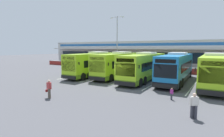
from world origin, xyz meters
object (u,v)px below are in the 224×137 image
object	(u,v)px
coach_bus_rightmost	(214,71)
pedestrian_child	(172,93)
lamp_post_west	(117,39)
coach_bus_right_centre	(176,68)
coach_bus_left_centre	(119,65)
coach_bus_centre	(144,67)
pedestrian_in_dark_coat	(194,105)
coach_bus_leftmost	(95,64)
pedestrian_with_handbag	(49,88)

from	to	relation	value
coach_bus_rightmost	pedestrian_child	bearing A→B (deg)	-109.28
lamp_post_west	pedestrian_child	bearing A→B (deg)	-49.23
coach_bus_right_centre	coach_bus_rightmost	world-z (taller)	same
coach_bus_left_centre	coach_bus_centre	world-z (taller)	same
pedestrian_child	pedestrian_in_dark_coat	bearing A→B (deg)	-58.34
coach_bus_leftmost	pedestrian_child	xyz separation A→B (m)	(13.69, -7.60, -1.24)
coach_bus_rightmost	lamp_post_west	distance (m)	21.92
coach_bus_centre	lamp_post_west	bearing A→B (deg)	134.11
coach_bus_centre	pedestrian_with_handbag	xyz separation A→B (m)	(-3.74, -12.79, -0.93)
lamp_post_west	coach_bus_left_centre	bearing A→B (deg)	-58.51
coach_bus_centre	pedestrian_with_handbag	size ratio (longest dim) A/B	7.54
coach_bus_leftmost	coach_bus_left_centre	world-z (taller)	same
coach_bus_right_centre	lamp_post_west	xyz separation A→B (m)	(-14.42, 9.81, 4.50)
pedestrian_with_handbag	coach_bus_right_centre	bearing A→B (deg)	60.59
pedestrian_with_handbag	pedestrian_in_dark_coat	bearing A→B (deg)	7.93
coach_bus_right_centre	pedestrian_with_handbag	bearing A→B (deg)	-119.41
pedestrian_in_dark_coat	lamp_post_west	world-z (taller)	lamp_post_west
coach_bus_centre	coach_bus_right_centre	distance (m)	4.11
coach_bus_left_centre	coach_bus_rightmost	xyz separation A→B (m)	(12.69, -0.75, 0.00)
pedestrian_with_handbag	lamp_post_west	bearing A→B (deg)	105.84
coach_bus_left_centre	pedestrian_with_handbag	bearing A→B (deg)	-87.16
coach_bus_left_centre	coach_bus_right_centre	world-z (taller)	same
coach_bus_left_centre	pedestrian_child	size ratio (longest dim) A/B	12.16
pedestrian_in_dark_coat	pedestrian_child	distance (m)	4.12
coach_bus_right_centre	coach_bus_centre	bearing A→B (deg)	-166.75
coach_bus_left_centre	pedestrian_in_dark_coat	distance (m)	17.17
coach_bus_rightmost	pedestrian_in_dark_coat	distance (m)	11.47
coach_bus_leftmost	lamp_post_west	world-z (taller)	lamp_post_west
lamp_post_west	pedestrian_in_dark_coat	bearing A→B (deg)	-50.54
coach_bus_left_centre	coach_bus_centre	distance (m)	4.53
pedestrian_child	lamp_post_west	world-z (taller)	lamp_post_west
coach_bus_rightmost	pedestrian_in_dark_coat	xyz separation A→B (m)	(-0.61, -11.42, -0.91)
coach_bus_centre	pedestrian_in_dark_coat	world-z (taller)	coach_bus_centre
coach_bus_centre	coach_bus_right_centre	xyz separation A→B (m)	(4.00, 0.94, 0.00)
pedestrian_child	coach_bus_leftmost	bearing A→B (deg)	150.95
pedestrian_child	coach_bus_left_centre	bearing A→B (deg)	138.84
coach_bus_left_centre	pedestrian_child	xyz separation A→B (m)	(9.92, -8.67, -1.24)
coach_bus_rightmost	pedestrian_with_handbag	world-z (taller)	coach_bus_rightmost
coach_bus_right_centre	pedestrian_with_handbag	size ratio (longest dim) A/B	7.54
pedestrian_in_dark_coat	coach_bus_centre	bearing A→B (deg)	124.32
coach_bus_rightmost	lamp_post_west	size ratio (longest dim) A/B	1.11
pedestrian_in_dark_coat	lamp_post_west	distance (m)	28.95
coach_bus_centre	pedestrian_with_handbag	world-z (taller)	coach_bus_centre
coach_bus_leftmost	coach_bus_rightmost	xyz separation A→B (m)	(16.46, 0.32, 0.00)
coach_bus_leftmost	pedestrian_in_dark_coat	bearing A→B (deg)	-35.01
coach_bus_centre	coach_bus_rightmost	distance (m)	8.27
coach_bus_rightmost	pedestrian_child	size ratio (longest dim) A/B	12.16
pedestrian_with_handbag	pedestrian_in_dark_coat	distance (m)	11.50
pedestrian_in_dark_coat	coach_bus_left_centre	bearing A→B (deg)	134.78
coach_bus_leftmost	pedestrian_child	bearing A→B (deg)	-29.05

